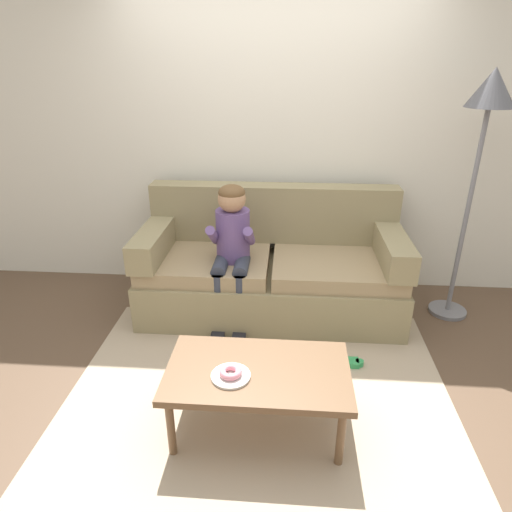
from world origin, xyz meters
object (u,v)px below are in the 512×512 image
person_child (232,242)px  donut (231,372)px  couch (271,269)px  floor_lamp (486,118)px  toy_controller (347,363)px  coffee_table (258,376)px

person_child → donut: size_ratio=9.18×
couch → person_child: 0.48m
floor_lamp → toy_controller: bearing=-139.4°
toy_controller → floor_lamp: size_ratio=0.12×
couch → coffee_table: (-0.01, -1.36, 0.02)m
couch → floor_lamp: size_ratio=1.09×
donut → toy_controller: bearing=43.2°
coffee_table → donut: 0.17m
floor_lamp → coffee_table: bearing=-137.2°
coffee_table → donut: donut is taller
toy_controller → couch: bearing=134.5°
coffee_table → person_child: size_ratio=0.91×
coffee_table → donut: (-0.14, -0.07, 0.07)m
coffee_table → toy_controller: size_ratio=4.42×
couch → floor_lamp: bearing=0.7°
couch → coffee_table: 1.36m
person_child → floor_lamp: floor_lamp is taller
toy_controller → floor_lamp: 1.95m
donut → floor_lamp: size_ratio=0.06×
floor_lamp → couch: bearing=-179.3°
couch → floor_lamp: floor_lamp is taller
person_child → floor_lamp: (1.77, 0.23, 0.89)m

